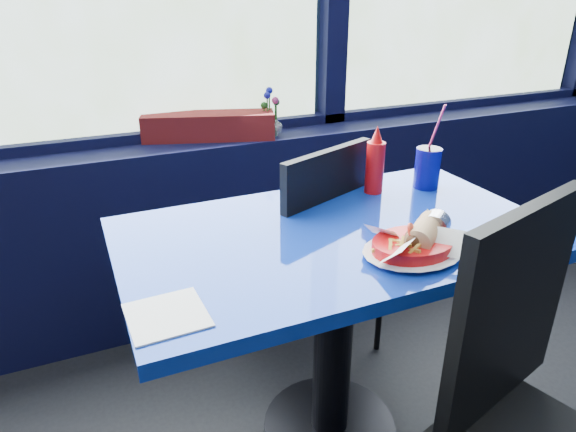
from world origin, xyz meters
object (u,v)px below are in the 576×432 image
(chair_near_front, at_px, (528,417))
(chair_near_back, at_px, (322,245))
(flower_vase, at_px, (271,122))
(ketchup_bottle, at_px, (375,164))
(planter_box, at_px, (209,126))
(food_basket, at_px, (415,243))
(near_table, at_px, (335,286))
(soda_cup, at_px, (428,167))

(chair_near_front, xyz_separation_m, chair_near_back, (-0.00, 0.92, -0.04))
(flower_vase, bearing_deg, ketchup_bottle, -79.00)
(chair_near_front, distance_m, planter_box, 1.53)
(planter_box, xyz_separation_m, flower_vase, (0.25, -0.06, 0.01))
(ketchup_bottle, bearing_deg, food_basket, -108.66)
(chair_near_front, height_order, ketchup_bottle, chair_near_front)
(flower_vase, xyz_separation_m, food_basket, (-0.02, -1.02, -0.08))
(ketchup_bottle, bearing_deg, chair_near_front, -98.66)
(food_basket, bearing_deg, near_table, 105.01)
(food_basket, xyz_separation_m, soda_cup, (0.33, 0.38, 0.04))
(near_table, relative_size, chair_near_back, 1.32)
(food_basket, height_order, soda_cup, soda_cup)
(near_table, height_order, food_basket, food_basket)
(planter_box, distance_m, flower_vase, 0.25)
(planter_box, distance_m, ketchup_bottle, 0.76)
(near_table, bearing_deg, planter_box, 97.63)
(planter_box, xyz_separation_m, soda_cup, (0.55, -0.70, -0.03))
(chair_near_back, bearing_deg, near_table, 47.86)
(near_table, bearing_deg, chair_near_front, -78.37)
(chair_near_front, xyz_separation_m, food_basket, (-0.02, 0.40, 0.22))
(chair_near_front, relative_size, soda_cup, 3.44)
(chair_near_front, height_order, soda_cup, soda_cup)
(planter_box, xyz_separation_m, ketchup_bottle, (0.36, -0.67, -0.00))
(near_table, distance_m, food_basket, 0.31)
(planter_box, relative_size, ketchup_bottle, 2.37)
(planter_box, bearing_deg, chair_near_front, -63.44)
(near_table, xyz_separation_m, food_basket, (0.11, -0.20, 0.21))
(chair_near_back, relative_size, ketchup_bottle, 4.09)
(chair_near_front, height_order, flower_vase, flower_vase)
(flower_vase, bearing_deg, soda_cup, -64.53)
(near_table, bearing_deg, flower_vase, 81.06)
(near_table, height_order, chair_near_front, chair_near_front)
(planter_box, bearing_deg, flower_vase, 2.67)
(food_basket, height_order, ketchup_bottle, ketchup_bottle)
(chair_near_back, bearing_deg, chair_near_front, 68.43)
(chair_near_front, relative_size, food_basket, 3.70)
(chair_near_front, distance_m, ketchup_bottle, 0.87)
(flower_vase, bearing_deg, near_table, -98.94)
(planter_box, bearing_deg, ketchup_bottle, -44.20)
(soda_cup, bearing_deg, planter_box, 128.07)
(chair_near_back, height_order, food_basket, chair_near_back)
(planter_box, relative_size, flower_vase, 2.64)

